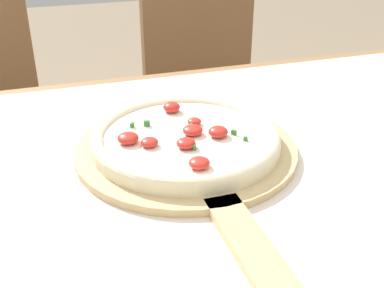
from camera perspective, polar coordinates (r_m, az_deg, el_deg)
The scene contains 5 objects.
dining_table at distance 0.73m, azimuth 0.79°, elevation -11.88°, with size 1.43×0.96×0.74m.
towel_cloth at distance 0.67m, azimuth 0.85°, elevation -5.26°, with size 1.35×0.88×0.00m.
pizza_peel at distance 0.73m, azimuth -0.14°, elevation -1.48°, with size 0.34×0.54×0.01m.
pizza at distance 0.74m, azimuth -0.75°, elevation 0.69°, with size 0.29×0.29×0.04m.
chair_right at distance 1.60m, azimuth 1.90°, elevation 5.39°, with size 0.42×0.42×0.87m.
Camera 1 is at (-0.18, -0.53, 1.11)m, focal length 45.00 mm.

